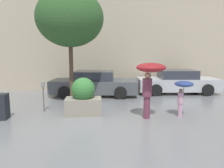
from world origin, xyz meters
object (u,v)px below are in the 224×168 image
object	(u,v)px
parked_car_near	(94,84)
newspaper_box	(0,107)
street_tree	(70,18)
person_child	(183,88)
planter_box	(83,98)
parking_meter	(43,90)
parked_car_far	(177,82)
person_adult	(150,75)

from	to	relation	value
parked_car_near	newspaper_box	distance (m)	5.18
street_tree	person_child	bearing A→B (deg)	-30.87
person_child	newspaper_box	bearing A→B (deg)	-153.04
planter_box	person_child	size ratio (longest dim) A/B	1.06
person_child	parking_meter	distance (m)	5.29
planter_box	parked_car_near	bearing A→B (deg)	83.63
street_tree	newspaper_box	xyz separation A→B (m)	(-2.25, -2.28, -3.35)
person_child	parking_meter	xyz separation A→B (m)	(-5.17, 1.12, -0.20)
planter_box	newspaper_box	world-z (taller)	planter_box
street_tree	newspaper_box	size ratio (longest dim) A/B	5.63
parked_car_near	parked_car_far	xyz separation A→B (m)	(4.74, 0.36, -0.00)
street_tree	parking_meter	xyz separation A→B (m)	(-0.96, -1.40, -2.94)
street_tree	parked_car_far	bearing A→B (deg)	20.01
planter_box	person_child	bearing A→B (deg)	-10.00
parking_meter	person_child	bearing A→B (deg)	-12.21
parking_meter	newspaper_box	bearing A→B (deg)	-145.53
person_adult	parking_meter	bearing A→B (deg)	-142.33
planter_box	street_tree	distance (m)	3.73
person_adult	parked_car_near	distance (m)	4.89
street_tree	parking_meter	bearing A→B (deg)	-124.55
parked_car_far	street_tree	size ratio (longest dim) A/B	0.90
planter_box	person_adult	xyz separation A→B (m)	(2.33, -0.78, 0.93)
person_adult	newspaper_box	size ratio (longest dim) A/B	2.20
parked_car_far	street_tree	world-z (taller)	street_tree
person_adult	parked_car_far	distance (m)	5.61
person_child	newspaper_box	distance (m)	6.49
person_child	parked_car_near	world-z (taller)	parked_car_near
parked_car_far	newspaper_box	bearing A→B (deg)	122.29
parked_car_near	parking_meter	bearing A→B (deg)	154.40
planter_box	person_child	xyz separation A→B (m)	(3.58, -0.63, 0.41)
person_child	newspaper_box	size ratio (longest dim) A/B	1.47
planter_box	parked_car_near	size ratio (longest dim) A/B	0.29
parked_car_near	street_tree	world-z (taller)	street_tree
parking_meter	newspaper_box	xyz separation A→B (m)	(-1.29, -0.88, -0.41)
planter_box	parked_car_far	world-z (taller)	planter_box
person_adult	newspaper_box	bearing A→B (deg)	-128.60
parking_meter	newspaper_box	size ratio (longest dim) A/B	1.32
planter_box	street_tree	bearing A→B (deg)	108.31
parked_car_far	person_adult	bearing A→B (deg)	153.04
planter_box	parking_meter	distance (m)	1.67
person_adult	person_child	world-z (taller)	person_adult
parked_car_far	planter_box	bearing A→B (deg)	131.39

